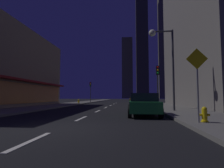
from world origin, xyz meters
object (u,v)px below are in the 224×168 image
(fire_hydrant_far_left, at_px, (79,101))
(traffic_light_near_right, at_px, (158,77))
(traffic_light_far_left, at_px, (90,87))
(car_parked_far, at_px, (134,99))
(car_parked_near, at_px, (143,104))
(fire_hydrant_yellow_near, at_px, (205,115))
(street_lamp_right, at_px, (162,49))
(pedestrian_crossing_sign, at_px, (197,78))

(fire_hydrant_far_left, distance_m, traffic_light_near_right, 16.56)
(traffic_light_far_left, bearing_deg, car_parked_far, -6.74)
(car_parked_near, distance_m, traffic_light_near_right, 6.94)
(fire_hydrant_yellow_near, xyz_separation_m, traffic_light_near_right, (-0.40, 9.98, 2.74))
(fire_hydrant_yellow_near, height_order, traffic_light_far_left, traffic_light_far_left)
(fire_hydrant_yellow_near, distance_m, traffic_light_near_right, 10.35)
(street_lamp_right, bearing_deg, fire_hydrant_far_left, 126.64)
(car_parked_far, distance_m, traffic_light_near_right, 18.13)
(fire_hydrant_yellow_near, bearing_deg, traffic_light_near_right, 92.30)
(car_parked_far, relative_size, street_lamp_right, 0.64)
(car_parked_near, distance_m, street_lamp_right, 5.42)
(fire_hydrant_far_left, bearing_deg, traffic_light_far_left, 86.84)
(fire_hydrant_far_left, bearing_deg, pedestrian_crossing_sign, -62.22)
(car_parked_near, xyz_separation_m, traffic_light_near_right, (1.90, 6.21, 2.45))
(fire_hydrant_yellow_near, height_order, fire_hydrant_far_left, same)
(fire_hydrant_far_left, xyz_separation_m, pedestrian_crossing_sign, (11.50, -21.83, 1.56))
(traffic_light_far_left, distance_m, street_lamp_right, 24.99)
(fire_hydrant_far_left, relative_size, street_lamp_right, 0.10)
(car_parked_far, bearing_deg, street_lamp_right, -85.23)
(traffic_light_near_right, bearing_deg, traffic_light_far_left, 120.14)
(street_lamp_right, bearing_deg, fire_hydrant_yellow_near, -85.43)
(car_parked_far, bearing_deg, fire_hydrant_yellow_near, -85.28)
(traffic_light_near_right, bearing_deg, pedestrian_crossing_sign, -89.44)
(traffic_light_far_left, bearing_deg, fire_hydrant_far_left, -93.16)
(car_parked_far, relative_size, traffic_light_near_right, 1.01)
(fire_hydrant_yellow_near, relative_size, street_lamp_right, 0.10)
(car_parked_near, distance_m, pedestrian_crossing_sign, 4.59)
(street_lamp_right, bearing_deg, car_parked_far, 94.77)
(pedestrian_crossing_sign, bearing_deg, street_lamp_right, 91.89)
(fire_hydrant_far_left, height_order, traffic_light_far_left, traffic_light_far_left)
(fire_hydrant_yellow_near, xyz_separation_m, traffic_light_far_left, (-11.40, 28.92, 2.74))
(car_parked_far, height_order, pedestrian_crossing_sign, pedestrian_crossing_sign)
(car_parked_near, bearing_deg, car_parked_far, 90.00)
(pedestrian_crossing_sign, bearing_deg, fire_hydrant_far_left, 117.78)
(traffic_light_far_left, xyz_separation_m, street_lamp_right, (10.88, -22.41, 1.87))
(fire_hydrant_yellow_near, relative_size, traffic_light_far_left, 0.16)
(traffic_light_near_right, bearing_deg, car_parked_far, 96.07)
(traffic_light_near_right, bearing_deg, fire_hydrant_far_left, 134.27)
(street_lamp_right, bearing_deg, car_parked_near, -123.00)
(traffic_light_far_left, relative_size, street_lamp_right, 0.64)
(street_lamp_right, xyz_separation_m, pedestrian_crossing_sign, (0.22, -6.67, -3.05))
(car_parked_near, xyz_separation_m, traffic_light_far_left, (-9.10, 25.15, 2.45))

